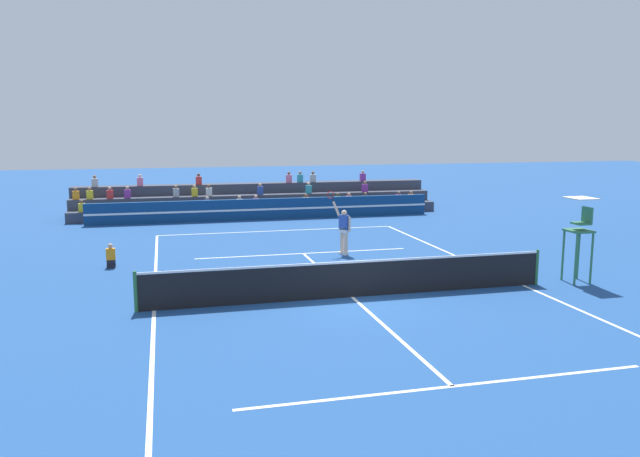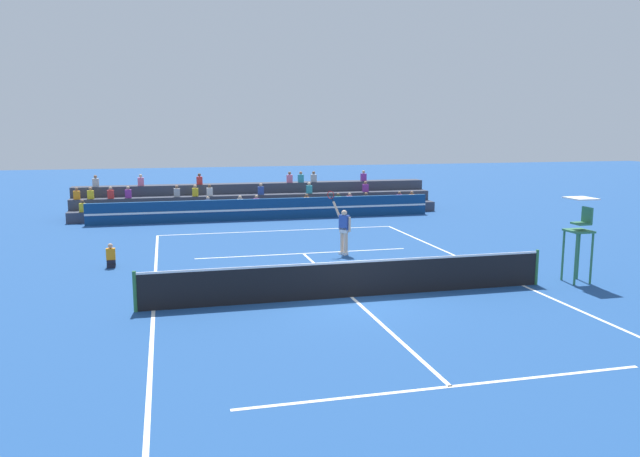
% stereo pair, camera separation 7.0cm
% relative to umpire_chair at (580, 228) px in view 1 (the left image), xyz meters
% --- Properties ---
extents(ground_plane, '(120.00, 120.00, 0.00)m').
position_rel_umpire_chair_xyz_m(ground_plane, '(-7.40, 0.00, -1.72)').
color(ground_plane, navy).
extents(court_lines, '(11.10, 23.90, 0.01)m').
position_rel_umpire_chair_xyz_m(court_lines, '(-7.40, 0.00, -1.71)').
color(court_lines, white).
rests_on(court_lines, ground).
extents(tennis_net, '(12.00, 0.10, 1.10)m').
position_rel_umpire_chair_xyz_m(tennis_net, '(-7.40, 0.00, -1.17)').
color(tennis_net, '#2D6B38').
rests_on(tennis_net, ground).
extents(sponsor_banner_wall, '(18.00, 0.26, 1.10)m').
position_rel_umpire_chair_xyz_m(sponsor_banner_wall, '(-7.40, 15.67, -1.17)').
color(sponsor_banner_wall, navy).
rests_on(sponsor_banner_wall, ground).
extents(bleacher_stand, '(19.97, 2.85, 2.28)m').
position_rel_umpire_chair_xyz_m(bleacher_stand, '(-7.41, 18.20, -1.07)').
color(bleacher_stand, '#383D4C').
rests_on(bleacher_stand, ground).
extents(umpire_chair, '(0.76, 0.84, 2.67)m').
position_rel_umpire_chair_xyz_m(umpire_chair, '(0.00, 0.00, 0.00)').
color(umpire_chair, '#337047').
rests_on(umpire_chair, ground).
extents(ball_kid_courtside, '(0.30, 0.36, 0.84)m').
position_rel_umpire_chair_xyz_m(ball_kid_courtside, '(-14.40, 5.71, -1.39)').
color(ball_kid_courtside, black).
rests_on(ball_kid_courtside, ground).
extents(tennis_player, '(0.77, 0.85, 2.46)m').
position_rel_umpire_chair_xyz_m(tennis_player, '(-5.93, 5.93, -0.73)').
color(tennis_player, beige).
rests_on(tennis_player, ground).
extents(tennis_ball, '(0.07, 0.07, 0.07)m').
position_rel_umpire_chair_xyz_m(tennis_ball, '(-4.86, 2.23, -1.68)').
color(tennis_ball, '#C6DB33').
rests_on(tennis_ball, ground).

